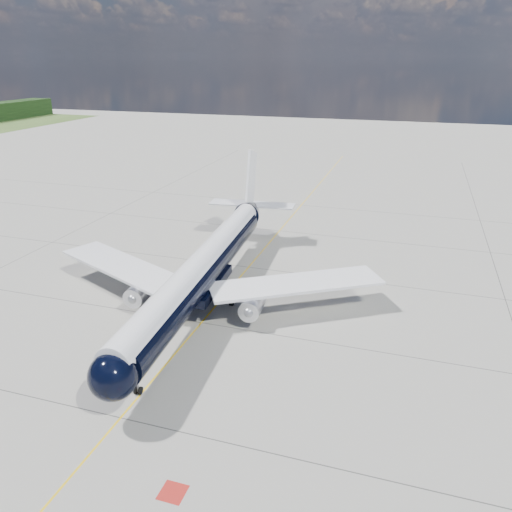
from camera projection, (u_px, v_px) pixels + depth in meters
The scene contains 4 objects.
ground at pixel (260, 253), 68.04m from camera, with size 320.00×320.00×0.00m, color gray.
taxiway_centerline at pixel (249, 267), 63.62m from camera, with size 0.16×160.00×0.01m, color #E5B40C.
red_marking at pixel (173, 492), 30.76m from camera, with size 1.60×1.60×0.01m, color maroon.
main_airliner at pixel (205, 266), 53.37m from camera, with size 37.77×46.09×13.31m.
Camera 1 is at (18.74, -30.44, 25.01)m, focal length 35.00 mm.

